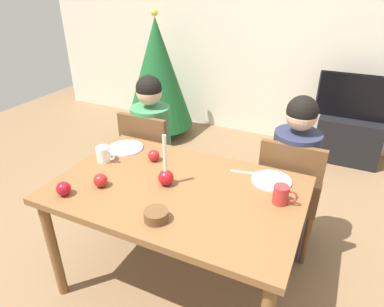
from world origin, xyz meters
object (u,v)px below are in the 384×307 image
dining_table (177,199)px  candle_centerpiece (166,174)px  chair_right (289,190)px  apple_by_right_mug (100,180)px  christmas_tree (157,74)px  plate_left (126,148)px  chair_left (151,158)px  mug_right (282,195)px  person_left_child (153,150)px  apple_by_left_plate (64,189)px  mug_left (104,154)px  plate_right (272,181)px  apple_near_candle (154,155)px  tv (358,97)px  bowl_walnuts (156,215)px  person_right_child (291,181)px  tv_stand (348,139)px

dining_table → candle_centerpiece: candle_centerpiece is taller
chair_right → apple_by_right_mug: chair_right is taller
christmas_tree → plate_left: size_ratio=6.22×
chair_left → mug_right: bearing=-24.3°
person_left_child → apple_by_left_plate: person_left_child is taller
chair_right → mug_left: size_ratio=6.74×
dining_table → plate_right: size_ratio=6.11×
person_left_child → apple_near_candle: 0.56m
chair_left → mug_left: (-0.00, -0.54, 0.29)m
apple_near_candle → apple_by_left_plate: 0.59m
tv → apple_by_left_plate: (-1.40, -2.63, 0.08)m
bowl_walnuts → tv: bearing=72.2°
plate_left → apple_by_right_mug: 0.47m
apple_by_left_plate → mug_left: bearing=95.9°
dining_table → tv: bearing=69.2°
person_right_child → mug_left: size_ratio=8.77×
plate_right → mug_right: size_ratio=1.78×
mug_left → apple_near_candle: 0.32m
christmas_tree → mug_right: (1.87, -1.91, 0.03)m
person_left_child → plate_left: person_left_child is taller
dining_table → christmas_tree: christmas_tree is taller
tv → apple_by_left_plate: bearing=-118.0°
bowl_walnuts → apple_near_candle: size_ratio=1.61×
dining_table → mug_right: 0.59m
tv_stand → mug_left: size_ratio=4.79×
bowl_walnuts → apple_by_left_plate: bearing=-177.1°
apple_by_right_mug → chair_right: bearing=39.9°
chair_right → mug_left: bearing=-154.1°
dining_table → chair_right: 0.83m
person_right_child → apple_by_right_mug: (-0.93, -0.81, 0.22)m
chair_right → bowl_walnuts: bearing=-118.8°
person_left_child → tv: bearing=49.2°
person_right_child → candle_centerpiece: size_ratio=3.78×
chair_left → tv_stand: chair_left is taller
candle_centerpiece → apple_by_right_mug: candle_centerpiece is taller
person_left_child → apple_by_right_mug: 0.86m
dining_table → tv_stand: (0.87, 2.30, -0.43)m
tv → apple_near_candle: bearing=-118.9°
tv → mug_right: bearing=-98.1°
person_right_child → plate_right: (-0.07, -0.35, 0.19)m
person_left_child → bowl_walnuts: size_ratio=9.73×
christmas_tree → candle_centerpiece: size_ratio=4.80×
dining_table → christmas_tree: 2.40m
dining_table → chair_left: (-0.56, 0.61, -0.15)m
chair_left → apple_by_left_plate: 0.98m
christmas_tree → apple_by_right_mug: (0.91, -2.19, 0.02)m
chair_right → mug_right: size_ratio=7.00×
tv_stand → apple_near_candle: apple_near_candle is taller
christmas_tree → apple_near_candle: 2.07m
dining_table → mug_left: (-0.56, 0.07, 0.13)m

